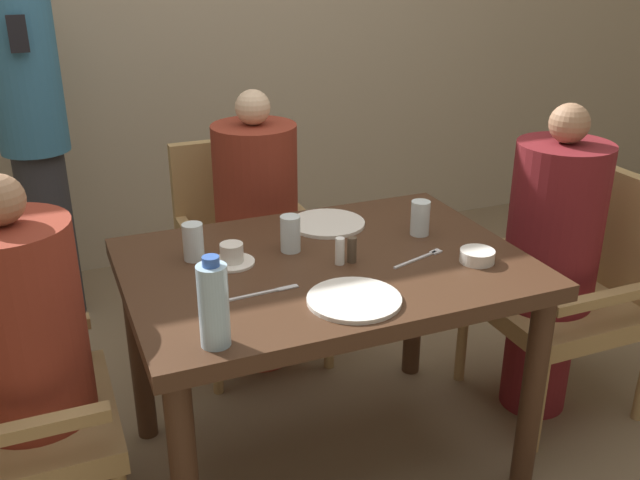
# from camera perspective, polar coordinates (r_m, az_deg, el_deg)

# --- Properties ---
(ground_plane) EXTENTS (16.00, 16.00, 0.00)m
(ground_plane) POSITION_cam_1_polar(r_m,az_deg,el_deg) (2.54, 0.38, -17.05)
(ground_plane) COLOR #7A664C
(dining_table) EXTENTS (1.18, 0.85, 0.74)m
(dining_table) POSITION_cam_1_polar(r_m,az_deg,el_deg) (2.18, 0.42, -4.13)
(dining_table) COLOR #422819
(dining_table) RESTS_ON ground_plane
(diner_in_left_chair) EXTENTS (0.32, 0.32, 1.12)m
(diner_in_left_chair) POSITION_cam_1_polar(r_m,az_deg,el_deg) (2.08, -22.19, -9.53)
(diner_in_left_chair) COLOR maroon
(diner_in_left_chair) RESTS_ON ground_plane
(chair_far_side) EXTENTS (0.53, 0.53, 0.87)m
(chair_far_side) POSITION_cam_1_polar(r_m,az_deg,el_deg) (2.96, -5.80, -0.13)
(chair_far_side) COLOR #A88451
(chair_far_side) RESTS_ON ground_plane
(diner_in_far_chair) EXTENTS (0.32, 0.32, 1.13)m
(diner_in_far_chair) POSITION_cam_1_polar(r_m,az_deg,el_deg) (2.79, -5.04, 0.77)
(diner_in_far_chair) COLOR maroon
(diner_in_far_chair) RESTS_ON ground_plane
(chair_right_side) EXTENTS (0.53, 0.53, 0.87)m
(chair_right_side) POSITION_cam_1_polar(r_m,az_deg,el_deg) (2.76, 19.91, -3.28)
(chair_right_side) COLOR #A88451
(chair_right_side) RESTS_ON ground_plane
(diner_in_right_chair) EXTENTS (0.32, 0.32, 1.15)m
(diner_in_right_chair) POSITION_cam_1_polar(r_m,az_deg,el_deg) (2.62, 17.93, -1.66)
(diner_in_right_chair) COLOR maroon
(diner_in_right_chair) RESTS_ON ground_plane
(standing_host) EXTENTS (0.29, 0.32, 1.68)m
(standing_host) POSITION_cam_1_polar(r_m,az_deg,el_deg) (3.28, -22.02, 8.56)
(standing_host) COLOR #2D2D33
(standing_host) RESTS_ON ground_plane
(plate_main_left) EXTENTS (0.25, 0.25, 0.01)m
(plate_main_left) POSITION_cam_1_polar(r_m,az_deg,el_deg) (2.40, 0.58, 1.34)
(plate_main_left) COLOR white
(plate_main_left) RESTS_ON dining_table
(plate_main_right) EXTENTS (0.25, 0.25, 0.01)m
(plate_main_right) POSITION_cam_1_polar(r_m,az_deg,el_deg) (1.90, 2.75, -4.78)
(plate_main_right) COLOR white
(plate_main_right) RESTS_ON dining_table
(teacup_with_saucer) EXTENTS (0.13, 0.13, 0.06)m
(teacup_with_saucer) POSITION_cam_1_polar(r_m,az_deg,el_deg) (2.12, -7.06, -1.28)
(teacup_with_saucer) COLOR white
(teacup_with_saucer) RESTS_ON dining_table
(bowl_small) EXTENTS (0.10, 0.10, 0.04)m
(bowl_small) POSITION_cam_1_polar(r_m,az_deg,el_deg) (2.17, 12.46, -1.26)
(bowl_small) COLOR white
(bowl_small) RESTS_ON dining_table
(water_bottle) EXTENTS (0.07, 0.07, 0.23)m
(water_bottle) POSITION_cam_1_polar(r_m,az_deg,el_deg) (1.68, -8.51, -5.13)
(water_bottle) COLOR #A3C6DB
(water_bottle) RESTS_ON dining_table
(glass_tall_near) EXTENTS (0.06, 0.06, 0.11)m
(glass_tall_near) POSITION_cam_1_polar(r_m,az_deg,el_deg) (2.18, -2.39, 0.51)
(glass_tall_near) COLOR silver
(glass_tall_near) RESTS_ON dining_table
(glass_tall_mid) EXTENTS (0.06, 0.06, 0.11)m
(glass_tall_mid) POSITION_cam_1_polar(r_m,az_deg,el_deg) (2.15, -10.11, -0.15)
(glass_tall_mid) COLOR silver
(glass_tall_mid) RESTS_ON dining_table
(glass_tall_far) EXTENTS (0.06, 0.06, 0.11)m
(glass_tall_far) POSITION_cam_1_polar(r_m,az_deg,el_deg) (2.33, 8.01, 1.76)
(glass_tall_far) COLOR silver
(glass_tall_far) RESTS_ON dining_table
(salt_shaker) EXTENTS (0.03, 0.03, 0.08)m
(salt_shaker) POSITION_cam_1_polar(r_m,az_deg,el_deg) (2.10, 1.60, -0.90)
(salt_shaker) COLOR white
(salt_shaker) RESTS_ON dining_table
(pepper_shaker) EXTENTS (0.03, 0.03, 0.08)m
(pepper_shaker) POSITION_cam_1_polar(r_m,az_deg,el_deg) (2.11, 2.57, -0.78)
(pepper_shaker) COLOR #4C3D2D
(pepper_shaker) RESTS_ON dining_table
(fork_beside_plate) EXTENTS (0.20, 0.08, 0.00)m
(fork_beside_plate) POSITION_cam_1_polar(r_m,az_deg,el_deg) (2.18, 8.21, -1.35)
(fork_beside_plate) COLOR silver
(fork_beside_plate) RESTS_ON dining_table
(knife_beside_plate) EXTENTS (0.21, 0.02, 0.00)m
(knife_beside_plate) POSITION_cam_1_polar(r_m,az_deg,el_deg) (1.95, -4.35, -4.18)
(knife_beside_plate) COLOR silver
(knife_beside_plate) RESTS_ON dining_table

